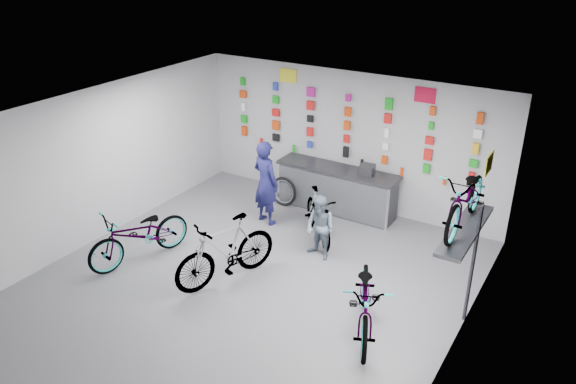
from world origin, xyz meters
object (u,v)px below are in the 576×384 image
Objects in this scene: bike_center at (226,250)px; bike_right at (366,300)px; clerk at (266,183)px; customer at (320,228)px; counter at (336,190)px; bike_left at (139,235)px; bike_service at (318,215)px.

bike_center is 2.64m from bike_right.
clerk is 1.80m from customer.
customer is at bearing 112.72° from bike_right.
clerk is at bearing 126.79° from bike_center.
counter is 1.32× the size of bike_right.
bike_left is (-2.16, -3.73, 0.05)m from counter.
clerk is (-3.26, 2.19, 0.36)m from bike_right.
customer is (0.38, -0.64, 0.13)m from bike_service.
clerk reaches higher than bike_service.
bike_left is 3.44m from bike_service.
bike_service is at bearing 94.44° from bike_center.
bike_center is 2.26m from bike_service.
bike_center is 1.11× the size of clerk.
counter is at bearing 99.04° from bike_right.
counter is 1.50× the size of clerk.
bike_center is at bearing 156.18° from bike_right.
customer reaches higher than counter.
bike_service is at bearing 62.02° from bike_left.
customer is (1.65, -0.68, -0.27)m from clerk.
bike_center reaches higher than counter.
bike_left is 4.40m from bike_right.
customer is at bearing 77.13° from bike_center.
bike_center is at bearing 120.30° from clerk.
bike_center is 0.98× the size of bike_right.
counter is at bearing 76.32° from bike_left.
clerk is at bearing 133.99° from bike_service.
customer is at bearing 49.58° from bike_left.
bike_center is at bearing -108.96° from customer.
bike_service is (2.40, 2.46, -0.03)m from bike_left.
counter is at bearing -115.14° from clerk.
bike_left is 1.22× the size of bike_service.
counter is 1.63× the size of bike_service.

